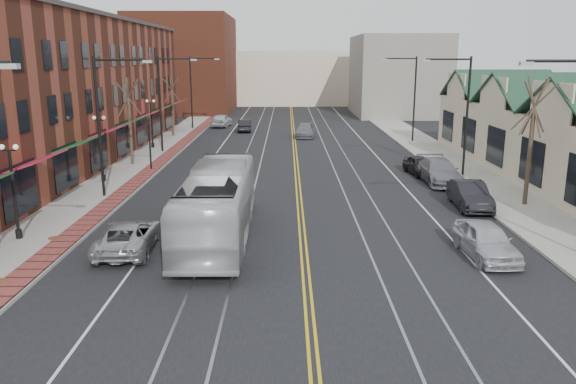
{
  "coord_description": "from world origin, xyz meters",
  "views": [
    {
      "loc": [
        -0.74,
        -16.11,
        8.11
      ],
      "look_at": [
        -0.67,
        9.18,
        2.0
      ],
      "focal_mm": 35.0,
      "sensor_mm": 36.0,
      "label": 1
    }
  ],
  "objects_px": {
    "parked_car_b": "(470,195)",
    "transit_bus": "(218,204)",
    "parked_car_c": "(439,171)",
    "parked_car_d": "(420,166)",
    "parked_suv": "(128,236)",
    "parked_car_a": "(486,240)"
  },
  "relations": [
    {
      "from": "parked_suv",
      "to": "parked_car_b",
      "type": "bearing_deg",
      "value": -160.29
    },
    {
      "from": "parked_car_b",
      "to": "parked_car_d",
      "type": "bearing_deg",
      "value": 96.33
    },
    {
      "from": "parked_suv",
      "to": "parked_car_d",
      "type": "height_order",
      "value": "parked_suv"
    },
    {
      "from": "transit_bus",
      "to": "parked_car_c",
      "type": "bearing_deg",
      "value": -139.19
    },
    {
      "from": "parked_suv",
      "to": "parked_car_b",
      "type": "height_order",
      "value": "parked_car_b"
    },
    {
      "from": "transit_bus",
      "to": "parked_car_c",
      "type": "distance_m",
      "value": 17.53
    },
    {
      "from": "transit_bus",
      "to": "parked_car_d",
      "type": "relative_size",
      "value": 2.98
    },
    {
      "from": "parked_car_a",
      "to": "parked_car_c",
      "type": "height_order",
      "value": "parked_car_c"
    },
    {
      "from": "parked_suv",
      "to": "parked_car_a",
      "type": "bearing_deg",
      "value": 174.15
    },
    {
      "from": "parked_car_b",
      "to": "transit_bus",
      "type": "bearing_deg",
      "value": -156.16
    },
    {
      "from": "transit_bus",
      "to": "parked_car_a",
      "type": "relative_size",
      "value": 2.69
    },
    {
      "from": "parked_suv",
      "to": "parked_car_d",
      "type": "relative_size",
      "value": 1.24
    },
    {
      "from": "parked_car_d",
      "to": "parked_car_a",
      "type": "bearing_deg",
      "value": -101.49
    },
    {
      "from": "transit_bus",
      "to": "parked_car_d",
      "type": "bearing_deg",
      "value": -131.97
    },
    {
      "from": "parked_suv",
      "to": "parked_car_a",
      "type": "distance_m",
      "value": 15.02
    },
    {
      "from": "parked_car_a",
      "to": "parked_suv",
      "type": "bearing_deg",
      "value": 174.33
    },
    {
      "from": "parked_car_d",
      "to": "transit_bus",
      "type": "bearing_deg",
      "value": -138.98
    },
    {
      "from": "parked_car_c",
      "to": "parked_car_b",
      "type": "bearing_deg",
      "value": -90.5
    },
    {
      "from": "parked_car_c",
      "to": "parked_suv",
      "type": "bearing_deg",
      "value": -142.08
    },
    {
      "from": "parked_car_d",
      "to": "parked_car_c",
      "type": "bearing_deg",
      "value": -84.01
    },
    {
      "from": "transit_bus",
      "to": "parked_car_b",
      "type": "relative_size",
      "value": 2.6
    },
    {
      "from": "parked_suv",
      "to": "parked_car_c",
      "type": "xyz_separation_m",
      "value": [
        16.8,
        13.32,
        0.11
      ]
    }
  ]
}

